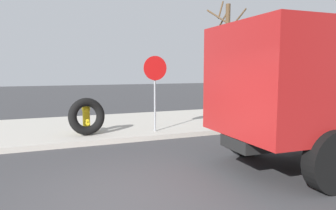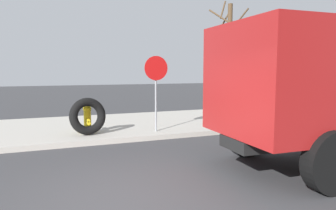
% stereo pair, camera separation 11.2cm
% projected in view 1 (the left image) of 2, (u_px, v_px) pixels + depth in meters
% --- Properties ---
extents(ground_plane, '(80.00, 80.00, 0.00)m').
position_uv_depth(ground_plane, '(130.00, 202.00, 4.97)').
color(ground_plane, '#38383A').
extents(sidewalk_curb, '(36.00, 5.00, 0.15)m').
position_uv_depth(sidewalk_curb, '(81.00, 128.00, 10.94)').
color(sidewalk_curb, '#ADA89E').
rests_on(sidewalk_curb, ground).
extents(fire_hydrant, '(0.25, 0.57, 0.89)m').
position_uv_depth(fire_hydrant, '(86.00, 118.00, 9.60)').
color(fire_hydrant, yellow).
rests_on(fire_hydrant, sidewalk_curb).
extents(loose_tire, '(1.17, 0.59, 1.14)m').
position_uv_depth(loose_tire, '(87.00, 116.00, 9.32)').
color(loose_tire, black).
rests_on(loose_tire, sidewalk_curb).
extents(stop_sign, '(0.76, 0.08, 2.39)m').
position_uv_depth(stop_sign, '(155.00, 79.00, 9.79)').
color(stop_sign, gray).
rests_on(stop_sign, sidewalk_curb).
extents(bare_tree, '(1.71, 1.70, 5.03)m').
position_uv_depth(bare_tree, '(227.00, 54.00, 13.85)').
color(bare_tree, '#4C3823').
rests_on(bare_tree, sidewalk_curb).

